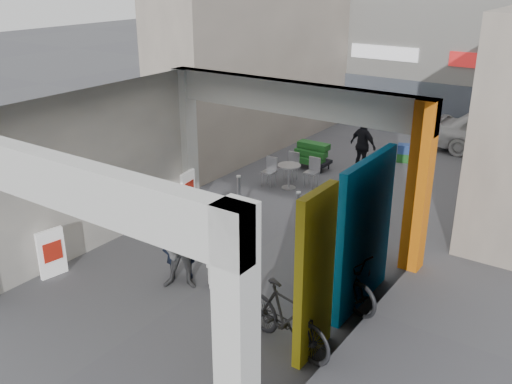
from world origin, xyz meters
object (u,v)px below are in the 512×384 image
Objects in this scene: produce_stand at (311,159)px; man_crates at (363,145)px; man_with_dog at (179,234)px; bicycle_front at (335,276)px; cafe_set at (290,175)px; border_collie at (217,273)px; man_back_turned at (182,249)px; man_elderly at (353,255)px; white_van at (503,135)px; bicycle_rear at (287,318)px.

man_crates reaches higher than produce_stand.
man_crates is at bearing -134.13° from man_with_dog.
cafe_set is at bearing 56.20° from bicycle_front.
man_back_turned reaches higher than border_collie.
border_collie is 0.45× the size of man_elderly.
man_elderly is at bearing -36.63° from produce_stand.
bicycle_front reaches higher than cafe_set.
man_back_turned reaches higher than white_van.
produce_stand is 0.64× the size of bicycle_rear.
white_van is (2.57, 11.60, 0.45)m from border_collie.
produce_stand is 0.72× the size of man_back_turned.
man_back_turned is at bearing -137.52° from border_collie.
bicycle_front is at bearing -109.09° from man_elderly.
man_with_dog is (0.91, -5.68, 0.66)m from cafe_set.
man_back_turned is (1.42, -7.47, 0.51)m from produce_stand.
cafe_set is 7.44m from bicycle_rear.
man_elderly is 2.16m from bicycle_rear.
cafe_set is 0.87× the size of man_elderly.
man_elderly is at bearing 132.56° from man_crates.
man_back_turned is at bearing 131.98° from bicycle_front.
border_collie is at bearing 147.95° from man_with_dog.
border_collie is 0.43× the size of man_back_turned.
cafe_set is 2.52m from man_crates.
bicycle_rear is at bearing -59.06° from cafe_set.
white_van reaches higher than border_collie.
bicycle_rear is (2.63, -8.53, -0.27)m from man_crates.
man_with_dog is 1.02× the size of bicycle_rear.
bicycle_front is (4.04, -6.25, 0.21)m from produce_stand.
cafe_set is 0.73× the size of bicycle_rear.
man_crates is 8.93m from bicycle_rear.
bicycle_front is (2.91, 0.97, -0.43)m from man_with_dog.
man_back_turned is at bearing 109.43° from man_crates.
man_crates reaches higher than man_back_turned.
produce_stand is 8.90m from bicycle_rear.
bicycle_front is (2.63, -6.85, -0.30)m from man_crates.
bicycle_rear is 0.43× the size of white_van.
cafe_set is at bearing 127.01° from man_elderly.
man_elderly is at bearing 1.21° from man_back_turned.
man_back_turned is 0.38× the size of white_van.
man_crates is at bearing 40.80° from produce_stand.
produce_stand is 7.62m from man_back_turned.
man_back_turned is 2.90m from bicycle_front.
cafe_set is at bearing 80.24° from man_crates.
bicycle_rear is at bearing 126.46° from man_crates.
bicycle_rear is at bearing -40.55° from man_back_turned.
bicycle_front is at bearing 176.01° from white_van.
man_elderly is 0.95× the size of man_crates.
cafe_set is 1.91× the size of border_collie.
produce_stand is 7.13m from man_elderly.
bicycle_rear is (2.91, -0.70, -0.39)m from man_with_dog.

